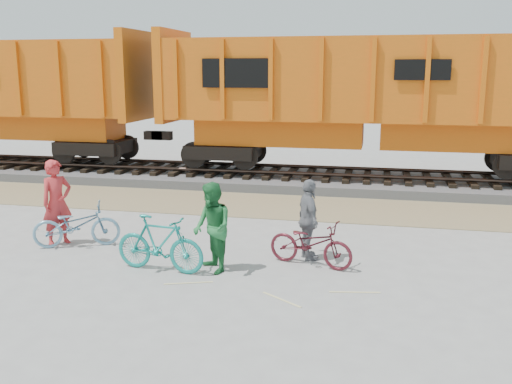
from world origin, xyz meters
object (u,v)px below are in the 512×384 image
at_px(bicycle_teal, 160,244).
at_px(person_woman, 309,220).
at_px(person_solo, 57,202).
at_px(bicycle_blue, 77,225).
at_px(hopper_car_center, 373,96).
at_px(bicycle_maroon, 311,243).
at_px(person_man, 212,228).

xyz_separation_m(bicycle_teal, person_woman, (2.71, 1.34, 0.28)).
bearing_deg(bicycle_teal, person_solo, 74.50).
bearing_deg(bicycle_blue, bicycle_teal, -138.83).
xyz_separation_m(bicycle_blue, person_woman, (5.09, 0.24, 0.35)).
height_order(person_solo, person_woman, person_solo).
bearing_deg(hopper_car_center, bicycle_maroon, -96.62).
bearing_deg(person_solo, person_woman, -56.32).
bearing_deg(person_woman, bicycle_teal, 91.54).
bearing_deg(person_man, bicycle_teal, -117.04).
height_order(person_man, person_woman, person_man).
relative_size(bicycle_teal, bicycle_maroon, 1.05).
bearing_deg(bicycle_maroon, person_solo, 103.50).
relative_size(bicycle_maroon, person_solo, 0.92).
bearing_deg(person_solo, bicycle_teal, -80.32).
relative_size(bicycle_blue, person_man, 1.06).
height_order(hopper_car_center, bicycle_maroon, hopper_car_center).
distance_m(person_solo, person_woman, 5.60).
bearing_deg(hopper_car_center, person_woman, -97.66).
relative_size(person_solo, person_man, 1.09).
relative_size(bicycle_blue, person_solo, 0.98).
height_order(hopper_car_center, person_woman, hopper_car_center).
relative_size(person_man, person_woman, 1.05).
relative_size(hopper_car_center, bicycle_blue, 7.51).
height_order(bicycle_teal, person_woman, person_woman).
bearing_deg(bicycle_maroon, hopper_car_center, 9.54).
bearing_deg(bicycle_maroon, bicycle_teal, 124.61).
bearing_deg(person_solo, person_man, -72.16).
height_order(hopper_car_center, bicycle_blue, hopper_car_center).
bearing_deg(bicycle_teal, hopper_car_center, -15.02).
xyz_separation_m(hopper_car_center, person_solo, (-6.66, -8.09, -2.05)).
distance_m(bicycle_teal, bicycle_maroon, 2.96).
height_order(bicycle_blue, bicycle_maroon, bicycle_blue).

